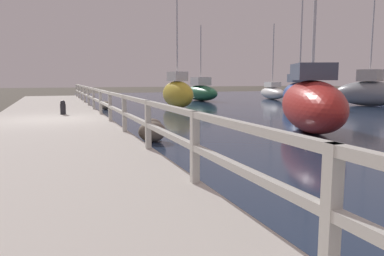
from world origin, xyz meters
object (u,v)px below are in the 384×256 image
at_px(mooring_bollard, 63,107).
at_px(sailboat_green, 201,92).
at_px(sailboat_red, 311,104).
at_px(sailboat_yellow, 177,93).
at_px(sailboat_blue, 299,94).
at_px(sailboat_white, 272,92).
at_px(sailboat_gray, 369,92).

relative_size(mooring_bollard, sailboat_green, 0.10).
xyz_separation_m(sailboat_green, sailboat_red, (-2.89, -16.43, 0.19)).
height_order(sailboat_yellow, sailboat_blue, sailboat_blue).
distance_m(sailboat_white, sailboat_blue, 9.22).
height_order(sailboat_blue, sailboat_gray, sailboat_gray).
height_order(sailboat_white, sailboat_blue, sailboat_blue).
relative_size(sailboat_green, sailboat_gray, 0.68).
xyz_separation_m(sailboat_yellow, sailboat_red, (0.87, -10.50, 0.01)).
height_order(sailboat_white, sailboat_gray, sailboat_gray).
xyz_separation_m(sailboat_yellow, sailboat_green, (3.76, 5.93, -0.18)).
distance_m(mooring_bollard, sailboat_yellow, 8.14).
xyz_separation_m(sailboat_gray, sailboat_red, (-10.34, -7.91, 0.01)).
relative_size(mooring_bollard, sailboat_yellow, 0.08).
bearing_deg(mooring_bollard, sailboat_red, -36.52).
distance_m(mooring_bollard, sailboat_gray, 17.61).
distance_m(mooring_bollard, sailboat_white, 19.56).
relative_size(mooring_bollard, sailboat_gray, 0.07).
height_order(sailboat_yellow, sailboat_green, sailboat_yellow).
bearing_deg(sailboat_red, sailboat_blue, 80.43).
bearing_deg(sailboat_gray, sailboat_red, -164.70).
height_order(mooring_bollard, sailboat_yellow, sailboat_yellow).
height_order(mooring_bollard, sailboat_green, sailboat_green).
relative_size(sailboat_blue, sailboat_red, 1.24).
bearing_deg(sailboat_green, sailboat_red, -101.72).
bearing_deg(sailboat_gray, sailboat_blue, 157.82).
relative_size(mooring_bollard, sailboat_red, 0.09).
relative_size(mooring_bollard, sailboat_blue, 0.07).
bearing_deg(sailboat_green, sailboat_blue, -75.58).
bearing_deg(sailboat_white, mooring_bollard, -131.72).
height_order(sailboat_blue, sailboat_red, sailboat_blue).
distance_m(sailboat_blue, sailboat_gray, 4.98).
height_order(sailboat_yellow, sailboat_white, sailboat_yellow).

